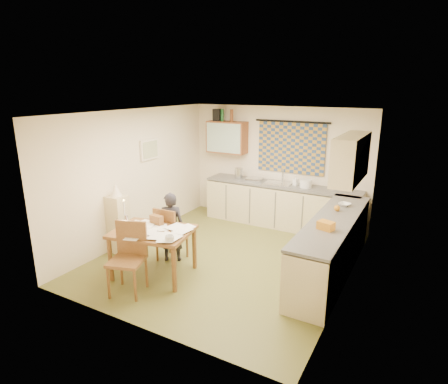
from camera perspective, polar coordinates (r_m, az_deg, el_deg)
The scene contains 44 objects.
floor at distance 6.66m, azimuth 0.51°, elevation -10.07°, with size 4.00×4.50×0.02m, color brown.
ceiling at distance 6.00m, azimuth 0.56°, elevation 12.12°, with size 4.00×4.50×0.02m, color white.
wall_back at distance 8.21m, azimuth 8.13°, elevation 4.10°, with size 4.00×0.02×2.50m, color beige.
wall_front at distance 4.46m, azimuth -13.60°, elevation -6.30°, with size 4.00×0.02×2.50m, color beige.
wall_left at distance 7.36m, azimuth -13.35°, elevation 2.46°, with size 0.02×4.50×2.50m, color beige.
wall_right at distance 5.58m, azimuth 18.99°, elevation -2.25°, with size 0.02×4.50×2.50m, color beige.
window_blind at distance 8.00m, azimuth 10.15°, elevation 6.62°, with size 1.45×0.03×1.05m, color navy.
curtain_rod at distance 7.92m, azimuth 10.30°, elevation 10.53°, with size 0.04×0.04×1.60m, color black.
wall_cabinet at distance 8.44m, azimuth 0.46°, elevation 8.35°, with size 0.90×0.34×0.70m, color brown.
wall_cabinet_glass at distance 8.29m, azimuth -0.11°, elevation 8.22°, with size 0.84×0.02×0.64m, color #99B2A5.
upper_cabinet_right at distance 5.99m, azimuth 18.80°, elevation 4.91°, with size 0.34×1.30×0.70m, color tan.
framed_print at distance 7.54m, azimuth -11.29°, elevation 6.38°, with size 0.04×0.50×0.40m, color #EDE0C8.
print_canvas at distance 7.52m, azimuth -11.15°, elevation 6.37°, with size 0.01×0.42×0.32m, color beige.
counter_back at distance 8.06m, azimuth 8.57°, elevation -2.02°, with size 3.30×0.62×0.92m.
counter_right at distance 6.21m, azimuth 16.08°, elevation -8.02°, with size 0.62×2.95×0.92m.
stove at distance 5.23m, azimuth 13.06°, elevation -12.77°, with size 0.56×0.56×0.87m.
sink at distance 7.97m, azimuth 8.16°, elevation 0.99°, with size 0.55×0.45×0.10m, color silver.
tap at distance 8.07m, azimuth 8.94°, elevation 2.48°, with size 0.03×0.03×0.28m, color silver.
dish_rack at distance 8.15m, azimuth 4.65°, elevation 1.95°, with size 0.35×0.30×0.06m, color silver.
kettle at distance 8.29m, azimuth 2.26°, elevation 2.87°, with size 0.18×0.18×0.24m, color silver.
mixing_bowl at distance 7.75m, azimuth 12.35°, elevation 1.28°, with size 0.24×0.24×0.16m, color white.
soap_bottle at distance 7.86m, azimuth 10.87°, elevation 1.72°, with size 0.11×0.12×0.20m, color white.
bowl at distance 6.74m, azimuth 17.91°, elevation -1.82°, with size 0.25×0.25×0.05m, color white.
orange_bag at distance 5.56m, azimuth 15.26°, elevation -4.94°, with size 0.22×0.16×0.12m, color orange.
fruit_orange at distance 6.41m, azimuth 16.85°, elevation -2.37°, with size 0.10×0.10×0.10m, color orange.
speaker at distance 8.52m, azimuth -1.09°, elevation 11.67°, with size 0.16×0.20×0.26m, color black.
bottle_green at distance 8.45m, azimuth -0.28°, elevation 11.64°, with size 0.07×0.07×0.26m, color #195926.
bottle_brown at distance 8.33m, azimuth 1.18°, elevation 11.58°, with size 0.07×0.07×0.26m, color brown.
dining_table at distance 6.07m, azimuth -10.66°, elevation -9.00°, with size 1.34×1.12×0.75m.
chair_far at distance 6.54m, azimuth -8.00°, elevation -7.76°, with size 0.44×0.44×0.96m.
chair_near at distance 5.68m, azimuth -14.40°, elevation -11.70°, with size 0.59×0.59×1.03m.
person at distance 6.41m, azimuth -8.07°, elevation -5.31°, with size 0.53×0.47×1.21m, color black.
shelf_stand at distance 6.97m, azimuth -15.78°, elevation -4.71°, with size 0.32×0.30×1.05m, color tan.
lampshade at distance 6.78m, azimuth -16.17°, elevation 0.32°, with size 0.20×0.20×0.22m, color #EDE0C8.
letter_rack at distance 6.10m, azimuth -10.24°, elevation -4.25°, with size 0.22×0.10×0.16m, color brown.
mug at distance 5.42m, azimuth -8.28°, elevation -7.10°, with size 0.17×0.17×0.10m, color white.
magazine at distance 5.93m, azimuth -15.66°, elevation -5.88°, with size 0.34×0.36×0.03m, color maroon.
book at distance 6.02m, azimuth -14.68°, elevation -5.51°, with size 0.23×0.27×0.02m, color orange.
orange_box at distance 5.81m, azimuth -14.59°, elevation -6.19°, with size 0.12×0.08×0.04m, color orange.
eyeglasses at distance 5.62m, azimuth -10.68°, elevation -6.86°, with size 0.13×0.04×0.02m, color black.
candle_holder at distance 6.17m, azimuth -14.67°, elevation -4.19°, with size 0.06×0.06×0.18m, color silver.
candle at distance 6.14m, azimuth -15.00°, elevation -2.34°, with size 0.02×0.02×0.22m, color white.
candle_flame at distance 6.10m, azimuth -15.03°, elevation -1.25°, with size 0.02×0.02×0.02m, color #FFCC66.
papers at distance 5.90m, azimuth -10.61°, elevation -5.65°, with size 1.13×1.07×0.03m.
Camera 1 is at (2.87, -5.26, 2.90)m, focal length 30.00 mm.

